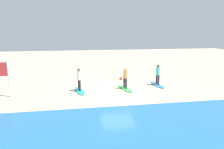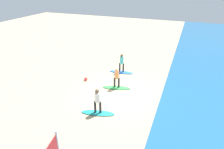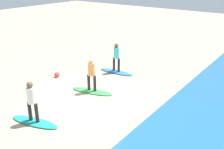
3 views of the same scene
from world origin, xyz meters
TOP-DOWN VIEW (x-y plane):
  - ground_plane at (0.00, 0.00)m, footprint 60.00×60.00m
  - surfboard_blue at (-3.43, -0.94)m, footprint 0.76×2.14m
  - surfer_blue at (-3.43, -0.94)m, footprint 0.32×0.46m
  - surfboard_green at (-0.64, -0.36)m, footprint 1.07×2.17m
  - surfer_green at (-0.64, -0.36)m, footprint 0.32×0.45m
  - surfboard_teal at (2.76, -0.34)m, footprint 1.04×2.17m
  - surfer_teal at (2.76, -0.34)m, footprint 0.32×0.45m
  - beach_ball at (-0.90, -3.15)m, footprint 0.28×0.28m

SIDE VIEW (x-z plane):
  - ground_plane at x=0.00m, z-range 0.00..0.00m
  - surfboard_blue at x=-3.43m, z-range 0.00..0.09m
  - surfboard_green at x=-0.64m, z-range 0.00..0.09m
  - surfboard_teal at x=2.76m, z-range 0.00..0.09m
  - beach_ball at x=-0.90m, z-range 0.00..0.28m
  - surfer_blue at x=-3.43m, z-range 0.22..1.86m
  - surfer_green at x=-0.64m, z-range 0.22..1.86m
  - surfer_teal at x=2.76m, z-range 0.22..1.86m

